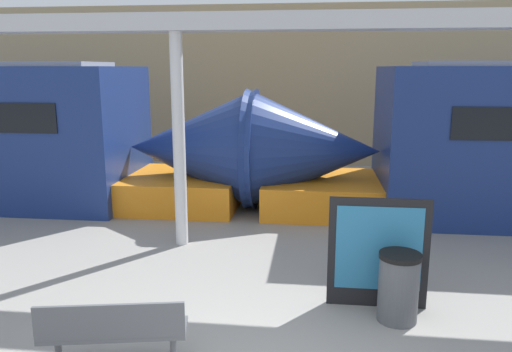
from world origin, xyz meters
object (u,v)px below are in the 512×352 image
object	(u,v)px
bench_near	(113,329)
support_column_near	(179,142)
trash_bin	(398,287)
poster_board	(378,253)

from	to	relation	value
bench_near	support_column_near	distance (m)	4.10
bench_near	trash_bin	bearing A→B (deg)	14.82
poster_board	bench_near	bearing A→B (deg)	-146.97
trash_bin	poster_board	world-z (taller)	poster_board
poster_board	trash_bin	bearing A→B (deg)	-58.84
support_column_near	bench_near	bearing A→B (deg)	-84.97
trash_bin	bench_near	bearing A→B (deg)	-154.10
trash_bin	support_column_near	distance (m)	4.36
bench_near	support_column_near	size ratio (longest dim) A/B	0.42
bench_near	support_column_near	world-z (taller)	support_column_near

